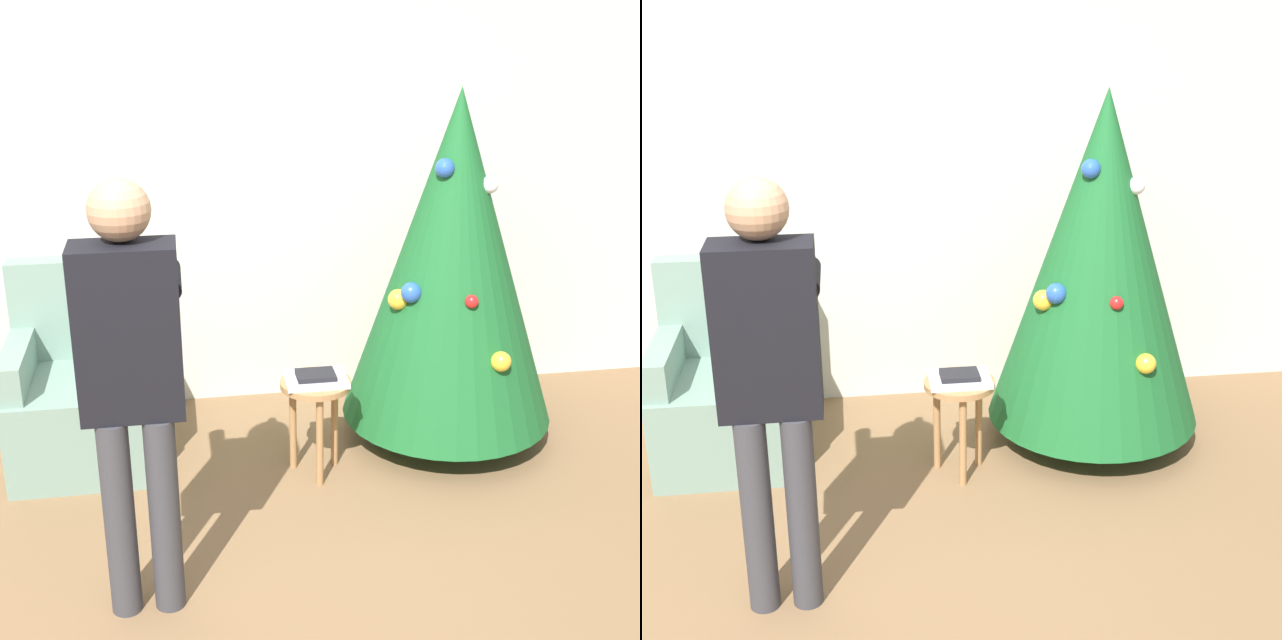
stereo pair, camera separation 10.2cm
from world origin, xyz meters
The scene contains 7 objects.
wall_back centered at (0.00, 2.23, 1.35)m, with size 8.00×0.06×2.70m.
christmas_tree centered at (1.24, 1.53, 1.00)m, with size 1.11×1.11×1.87m.
armchair centered at (-0.69, 1.62, 0.35)m, with size 0.66×0.73×1.00m.
person_standing centered at (-0.34, 0.38, 1.02)m, with size 0.40×0.57×1.70m.
side_stool centered at (0.48, 1.25, 0.41)m, with size 0.35×0.35×0.51m.
laptop centered at (0.48, 1.25, 0.52)m, with size 0.30×0.24×0.02m.
book centered at (0.48, 1.25, 0.54)m, with size 0.19×0.14×0.02m.
Camera 1 is at (-0.15, -2.67, 2.33)m, focal length 50.00 mm.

